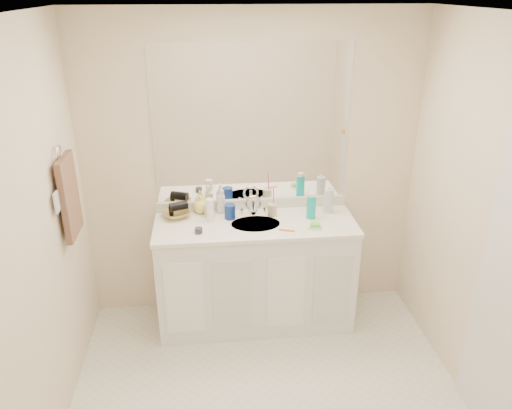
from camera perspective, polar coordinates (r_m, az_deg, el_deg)
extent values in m
cube|color=white|center=(2.37, 2.61, 20.85)|extent=(2.60, 2.60, 0.02)
cube|color=beige|center=(3.89, -0.50, 3.95)|extent=(2.60, 0.02, 2.40)
cube|color=beige|center=(2.85, -24.86, -6.22)|extent=(0.02, 2.60, 2.40)
cube|color=beige|center=(3.15, 26.31, -3.64)|extent=(0.02, 2.60, 2.40)
cube|color=white|center=(3.98, -0.08, -7.97)|extent=(1.50, 0.55, 0.85)
cube|color=white|center=(3.77, -0.08, -2.27)|extent=(1.52, 0.57, 0.03)
cube|color=silver|center=(3.98, -0.46, 0.08)|extent=(1.52, 0.03, 0.08)
cylinder|color=beige|center=(3.75, -0.05, -2.36)|extent=(0.37, 0.37, 0.02)
cylinder|color=silver|center=(3.88, -0.32, -0.31)|extent=(0.02, 0.02, 0.11)
cube|color=white|center=(3.77, -0.51, 9.06)|extent=(1.48, 0.01, 1.20)
cylinder|color=navy|center=(3.81, -3.00, -0.81)|extent=(0.09, 0.09, 0.11)
cylinder|color=#C2B789|center=(3.85, 1.86, -0.62)|extent=(0.08, 0.08, 0.10)
cylinder|color=#FA418F|center=(3.81, 2.03, 0.78)|extent=(0.02, 0.04, 0.18)
cylinder|color=#0EACAA|center=(3.82, 6.32, -0.37)|extent=(0.07, 0.07, 0.17)
cylinder|color=silver|center=(3.93, 8.26, 0.43)|extent=(0.08, 0.08, 0.19)
cube|color=white|center=(3.70, 6.75, -2.60)|extent=(0.13, 0.11, 0.01)
cube|color=#71E137|center=(3.69, 6.77, -2.34)|extent=(0.08, 0.06, 0.03)
cube|color=#E84B18|center=(3.64, 3.55, -2.97)|extent=(0.12, 0.06, 0.00)
cylinder|color=#2C2D32|center=(3.62, -6.57, -2.97)|extent=(0.07, 0.07, 0.04)
cylinder|color=white|center=(3.76, -5.26, -0.66)|extent=(0.07, 0.07, 0.18)
imported|color=silver|center=(3.89, -4.02, 0.40)|extent=(0.09, 0.09, 0.19)
imported|color=beige|center=(3.85, -5.40, -0.27)|extent=(0.07, 0.07, 0.16)
imported|color=#F9F060|center=(3.92, -6.34, 0.05)|extent=(0.14, 0.14, 0.14)
imported|color=olive|center=(3.89, -9.07, -1.06)|extent=(0.27, 0.27, 0.05)
cylinder|color=black|center=(3.86, -8.84, -0.18)|extent=(0.15, 0.11, 0.07)
torus|color=silver|center=(3.39, -21.59, 5.48)|extent=(0.01, 0.11, 0.11)
cube|color=#4F362A|center=(3.48, -20.54, 0.83)|extent=(0.04, 0.32, 0.55)
cube|color=silver|center=(3.29, -21.81, 0.26)|extent=(0.01, 0.08, 0.13)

